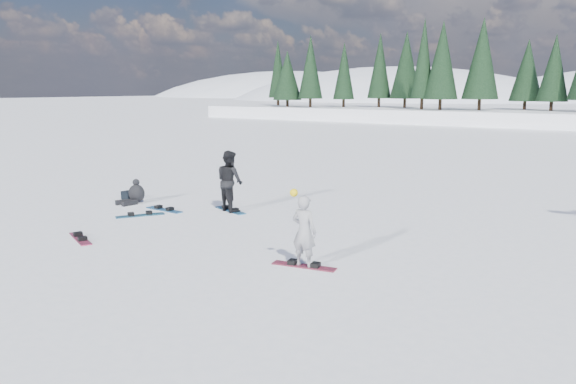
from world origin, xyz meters
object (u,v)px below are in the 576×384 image
object	(u,v)px
snowboarder_woman	(304,231)
gear_bag	(128,195)
snowboard_loose_a	(140,215)
snowboard_loose_b	(80,239)
snowboard_loose_c	(164,210)
snowboarder_man	(230,181)
seated_rider	(135,194)

from	to	relation	value
snowboarder_woman	gear_bag	distance (m)	9.93
snowboard_loose_a	snowboard_loose_b	xyz separation A→B (m)	(0.81, -2.79, 0.00)
snowboard_loose_c	gear_bag	bearing A→B (deg)	169.70
snowboarder_man	gear_bag	distance (m)	4.41
snowboarder_woman	snowboard_loose_b	size ratio (longest dim) A/B	1.20
snowboarder_woman	snowboard_loose_c	world-z (taller)	snowboarder_woman
snowboard_loose_c	snowboard_loose_a	world-z (taller)	same
snowboard_loose_c	snowboarder_woman	bearing A→B (deg)	-16.81
snowboarder_woman	gear_bag	bearing A→B (deg)	-18.33
gear_bag	snowboard_loose_c	xyz separation A→B (m)	(2.41, -0.55, -0.14)
snowboarder_woman	snowboard_loose_b	world-z (taller)	snowboarder_woman
snowboarder_man	seated_rider	size ratio (longest dim) A/B	1.86
snowboarder_woman	snowboard_loose_b	distance (m)	6.43
snowboarder_man	snowboard_loose_c	distance (m)	2.41
snowboarder_woman	seated_rider	world-z (taller)	snowboarder_woman
snowboarder_man	snowboard_loose_a	xyz separation A→B (m)	(-1.89, -2.18, -0.98)
gear_bag	snowboard_loose_a	distance (m)	2.86
snowboarder_woman	snowboard_loose_c	xyz separation A→B (m)	(-7.03, 2.46, -0.82)
seated_rider	snowboard_loose_c	size ratio (longest dim) A/B	0.71
seated_rider	snowboard_loose_a	world-z (taller)	seated_rider
snowboarder_man	gear_bag	world-z (taller)	snowboarder_man
snowboard_loose_a	snowboarder_woman	bearing A→B (deg)	-68.73
seated_rider	gear_bag	world-z (taller)	seated_rider
snowboarder_woman	snowboarder_man	size ratio (longest dim) A/B	0.90
snowboarder_man	snowboard_loose_c	world-z (taller)	snowboarder_man
snowboard_loose_a	snowboard_loose_b	distance (m)	2.91
snowboard_loose_b	snowboarder_man	bearing A→B (deg)	101.76
seated_rider	snowboard_loose_b	size ratio (longest dim) A/B	0.71
snowboarder_man	seated_rider	xyz separation A→B (m)	(-3.58, -0.87, -0.67)
snowboarder_woman	snowboard_loose_a	xyz separation A→B (m)	(-7.05, 1.45, -0.82)
gear_bag	snowboard_loose_a	world-z (taller)	gear_bag
snowboarder_woman	snowboarder_man	distance (m)	6.31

